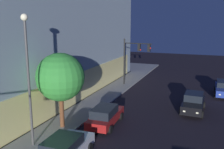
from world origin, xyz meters
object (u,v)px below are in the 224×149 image
traffic_light_far_corner (134,54)px  car_black (193,103)px  street_lamp_sidewalk (28,67)px  sidewalk_tree (60,77)px  car_red (105,116)px  car_white (65,148)px

traffic_light_far_corner → car_black: size_ratio=1.34×
street_lamp_sidewalk → sidewalk_tree: street_lamp_sidewalk is taller
traffic_light_far_corner → car_red: bearing=-173.4°
traffic_light_far_corner → street_lamp_sidewalk: size_ratio=0.70×
street_lamp_sidewalk → sidewalk_tree: 3.57m
traffic_light_far_corner → street_lamp_sidewalk: bearing=175.0°
sidewalk_tree → car_red: size_ratio=1.26×
street_lamp_sidewalk → car_white: bearing=-102.8°
street_lamp_sidewalk → sidewalk_tree: size_ratio=1.47×
traffic_light_far_corner → street_lamp_sidewalk: street_lamp_sidewalk is taller
sidewalk_tree → car_red: (1.81, -2.90, -3.31)m
car_black → sidewalk_tree: bearing=130.0°
car_white → sidewalk_tree: bearing=34.7°
traffic_light_far_corner → car_black: (-6.88, -7.86, -3.43)m
traffic_light_far_corner → sidewalk_tree: bearing=174.5°
traffic_light_far_corner → car_white: (-18.62, -1.33, -3.51)m
car_red → street_lamp_sidewalk: bearing=149.1°
traffic_light_far_corner → car_white: 18.99m
sidewalk_tree → car_red: 4.76m
sidewalk_tree → traffic_light_far_corner: bearing=-5.5°
sidewalk_tree → car_black: sidewalk_tree is taller
street_lamp_sidewalk → car_red: bearing=-30.9°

